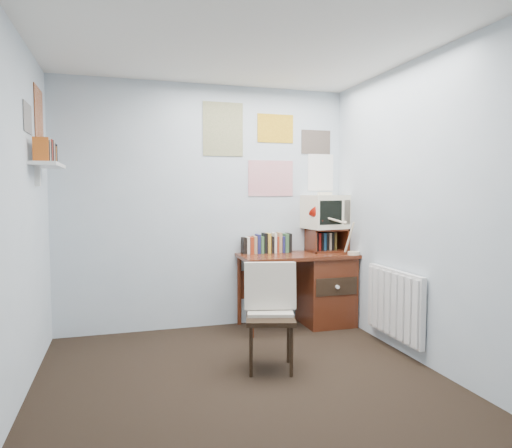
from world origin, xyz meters
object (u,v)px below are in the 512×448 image
at_px(crt_tv, 325,210).
at_px(desk_lamp, 354,233).
at_px(tv_riser, 327,240).
at_px(desk_chair, 270,319).
at_px(desk, 321,286).
at_px(radiator, 395,303).
at_px(wall_shelf, 48,165).

bearing_deg(crt_tv, desk_lamp, -72.38).
bearing_deg(tv_riser, desk_chair, -131.75).
bearing_deg(desk, desk_lamp, -38.47).
xyz_separation_m(desk_lamp, crt_tv, (-0.17, 0.34, 0.23)).
height_order(desk, desk_lamp, desk_lamp).
distance_m(desk, desk_chair, 1.37).
bearing_deg(desk_chair, radiator, 21.31).
distance_m(desk_chair, crt_tv, 1.73).
relative_size(desk, desk_lamp, 2.72).
xyz_separation_m(crt_tv, radiator, (0.19, -1.06, -0.79)).
height_order(tv_riser, radiator, tv_riser).
bearing_deg(wall_shelf, desk_lamp, 3.35).
bearing_deg(desk_chair, desk_lamp, 51.28).
bearing_deg(desk, desk_chair, -131.13).
bearing_deg(crt_tv, radiator, -88.53).
bearing_deg(tv_riser, desk, -137.04).
bearing_deg(desk, tv_riser, 42.96).
height_order(desk_lamp, wall_shelf, wall_shelf).
bearing_deg(desk_lamp, desk, 153.20).
bearing_deg(crt_tv, tv_riser, -53.90).
height_order(desk_chair, radiator, desk_chair).
bearing_deg(desk_chair, tv_riser, 64.51).
distance_m(desk, desk_lamp, 0.67).
height_order(crt_tv, wall_shelf, wall_shelf).
height_order(desk_chair, tv_riser, tv_riser).
xyz_separation_m(desk_chair, tv_riser, (1.02, 1.15, 0.48)).
height_order(tv_riser, wall_shelf, wall_shelf).
distance_m(desk, crt_tv, 0.82).
xyz_separation_m(tv_riser, crt_tv, (-0.02, 0.02, 0.32)).
height_order(desk, wall_shelf, wall_shelf).
relative_size(desk_lamp, wall_shelf, 0.71).
bearing_deg(desk_lamp, crt_tv, 127.96).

